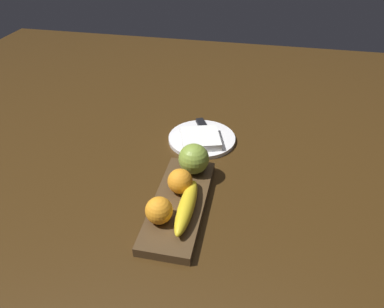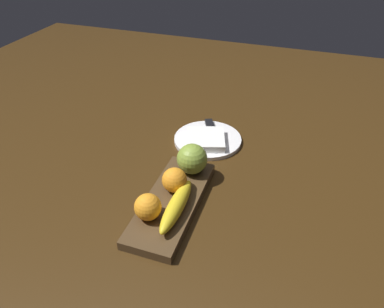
{
  "view_description": "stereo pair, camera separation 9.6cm",
  "coord_description": "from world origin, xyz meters",
  "px_view_note": "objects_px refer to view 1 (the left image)",
  "views": [
    {
      "loc": [
        0.64,
        0.19,
        0.62
      ],
      "look_at": [
        -0.12,
        0.03,
        0.05
      ],
      "focal_mm": 33.33,
      "sensor_mm": 36.0,
      "label": 1
    },
    {
      "loc": [
        0.62,
        0.28,
        0.62
      ],
      "look_at": [
        -0.12,
        0.03,
        0.05
      ],
      "focal_mm": 33.33,
      "sensor_mm": 36.0,
      "label": 2
    }
  ],
  "objects_px": {
    "banana": "(186,206)",
    "orange_near_banana": "(160,211)",
    "knife": "(204,129)",
    "apple": "(194,159)",
    "dinner_plate": "(202,139)",
    "fruit_tray": "(179,204)",
    "orange_near_apple": "(180,181)",
    "folded_napkin": "(200,139)"
  },
  "relations": [
    {
      "from": "banana",
      "to": "orange_near_apple",
      "type": "bearing_deg",
      "value": -155.68
    },
    {
      "from": "fruit_tray",
      "to": "dinner_plate",
      "type": "xyz_separation_m",
      "value": [
        -0.3,
        0.0,
        -0.01
      ]
    },
    {
      "from": "fruit_tray",
      "to": "knife",
      "type": "distance_m",
      "value": 0.34
    },
    {
      "from": "fruit_tray",
      "to": "banana",
      "type": "xyz_separation_m",
      "value": [
        0.04,
        0.03,
        0.03
      ]
    },
    {
      "from": "apple",
      "to": "banana",
      "type": "xyz_separation_m",
      "value": [
        0.15,
        0.01,
        -0.02
      ]
    },
    {
      "from": "apple",
      "to": "orange_near_banana",
      "type": "distance_m",
      "value": 0.19
    },
    {
      "from": "orange_near_apple",
      "to": "folded_napkin",
      "type": "bearing_deg",
      "value": 178.79
    },
    {
      "from": "banana",
      "to": "orange_near_banana",
      "type": "distance_m",
      "value": 0.06
    },
    {
      "from": "dinner_plate",
      "to": "folded_napkin",
      "type": "bearing_deg",
      "value": -0.0
    },
    {
      "from": "banana",
      "to": "orange_near_apple",
      "type": "distance_m",
      "value": 0.08
    },
    {
      "from": "knife",
      "to": "apple",
      "type": "bearing_deg",
      "value": -23.04
    },
    {
      "from": "apple",
      "to": "banana",
      "type": "distance_m",
      "value": 0.16
    },
    {
      "from": "banana",
      "to": "knife",
      "type": "height_order",
      "value": "banana"
    },
    {
      "from": "dinner_plate",
      "to": "knife",
      "type": "xyz_separation_m",
      "value": [
        -0.04,
        0.0,
        0.01
      ]
    },
    {
      "from": "fruit_tray",
      "to": "orange_near_apple",
      "type": "height_order",
      "value": "orange_near_apple"
    },
    {
      "from": "banana",
      "to": "orange_near_apple",
      "type": "relative_size",
      "value": 2.92
    },
    {
      "from": "folded_napkin",
      "to": "knife",
      "type": "distance_m",
      "value": 0.06
    },
    {
      "from": "folded_napkin",
      "to": "banana",
      "type": "bearing_deg",
      "value": 4.76
    },
    {
      "from": "orange_near_banana",
      "to": "folded_napkin",
      "type": "relative_size",
      "value": 0.54
    },
    {
      "from": "banana",
      "to": "dinner_plate",
      "type": "relative_size",
      "value": 0.88
    },
    {
      "from": "banana",
      "to": "orange_near_banana",
      "type": "relative_size",
      "value": 2.93
    },
    {
      "from": "orange_near_banana",
      "to": "knife",
      "type": "bearing_deg",
      "value": 176.37
    },
    {
      "from": "banana",
      "to": "orange_near_apple",
      "type": "height_order",
      "value": "orange_near_apple"
    },
    {
      "from": "fruit_tray",
      "to": "orange_near_apple",
      "type": "distance_m",
      "value": 0.05
    },
    {
      "from": "apple",
      "to": "orange_near_banana",
      "type": "height_order",
      "value": "apple"
    },
    {
      "from": "fruit_tray",
      "to": "orange_near_apple",
      "type": "relative_size",
      "value": 5.26
    },
    {
      "from": "apple",
      "to": "folded_napkin",
      "type": "height_order",
      "value": "apple"
    },
    {
      "from": "orange_near_apple",
      "to": "folded_napkin",
      "type": "relative_size",
      "value": 0.54
    },
    {
      "from": "apple",
      "to": "dinner_plate",
      "type": "bearing_deg",
      "value": -176.39
    },
    {
      "from": "knife",
      "to": "orange_near_apple",
      "type": "bearing_deg",
      "value": -26.97
    },
    {
      "from": "orange_near_apple",
      "to": "orange_near_banana",
      "type": "xyz_separation_m",
      "value": [
        0.11,
        -0.02,
        -0.0
      ]
    },
    {
      "from": "fruit_tray",
      "to": "dinner_plate",
      "type": "relative_size",
      "value": 1.58
    },
    {
      "from": "apple",
      "to": "folded_napkin",
      "type": "distance_m",
      "value": 0.16
    },
    {
      "from": "fruit_tray",
      "to": "orange_near_banana",
      "type": "distance_m",
      "value": 0.09
    },
    {
      "from": "orange_near_apple",
      "to": "dinner_plate",
      "type": "relative_size",
      "value": 0.3
    },
    {
      "from": "banana",
      "to": "dinner_plate",
      "type": "xyz_separation_m",
      "value": [
        -0.34,
        -0.03,
        -0.04
      ]
    },
    {
      "from": "dinner_plate",
      "to": "knife",
      "type": "height_order",
      "value": "knife"
    },
    {
      "from": "fruit_tray",
      "to": "knife",
      "type": "relative_size",
      "value": 1.9
    },
    {
      "from": "orange_near_apple",
      "to": "knife",
      "type": "xyz_separation_m",
      "value": [
        -0.31,
        0.01,
        -0.04
      ]
    },
    {
      "from": "apple",
      "to": "orange_near_apple",
      "type": "xyz_separation_m",
      "value": [
        0.08,
        -0.02,
        -0.01
      ]
    },
    {
      "from": "fruit_tray",
      "to": "apple",
      "type": "bearing_deg",
      "value": 174.34
    },
    {
      "from": "orange_near_apple",
      "to": "orange_near_banana",
      "type": "relative_size",
      "value": 1.0
    }
  ]
}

